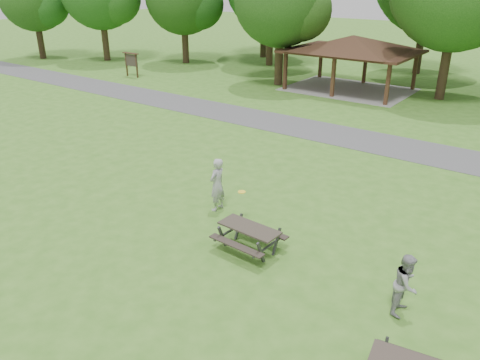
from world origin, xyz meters
name	(u,v)px	position (x,y,z in m)	size (l,w,h in m)	color
ground	(131,257)	(0.00, 0.00, 0.00)	(160.00, 160.00, 0.00)	#3D7320
asphalt_path	(339,135)	(0.00, 14.00, 0.01)	(120.00, 3.20, 0.02)	#49494C
pavilion	(353,46)	(-4.00, 24.00, 3.06)	(8.60, 7.01, 3.76)	#341D12
notice_board	(131,60)	(-20.00, 18.00, 1.31)	(1.60, 0.30, 1.88)	#342213
tree_row_d	(282,2)	(-8.92, 22.53, 5.77)	(6.93, 6.60, 9.27)	#322416
picnic_table_middle	(249,233)	(2.54, 2.35, 0.59)	(1.92, 1.58, 0.81)	#302922
frisbee_in_flight	(242,192)	(1.37, 3.58, 1.13)	(0.29, 0.29, 0.02)	yellow
frisbee_thrower	(217,185)	(0.13, 3.86, 0.95)	(0.69, 0.45, 1.90)	#A1A1A4
frisbee_catcher	(406,284)	(7.15, 2.29, 0.80)	(0.77, 0.60, 1.59)	gray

